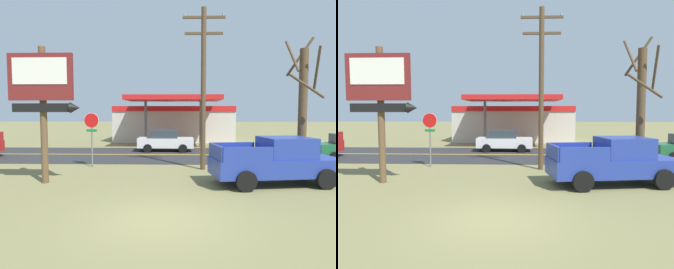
% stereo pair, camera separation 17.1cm
% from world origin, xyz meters
% --- Properties ---
extents(ground_plane, '(180.00, 180.00, 0.00)m').
position_xyz_m(ground_plane, '(0.00, 0.00, 0.00)').
color(ground_plane, olive).
extents(road_asphalt, '(140.00, 8.00, 0.02)m').
position_xyz_m(road_asphalt, '(0.00, 13.00, 0.01)').
color(road_asphalt, '#2B2B2D').
rests_on(road_asphalt, ground).
extents(road_centre_line, '(126.00, 0.20, 0.01)m').
position_xyz_m(road_centre_line, '(0.00, 13.00, 0.02)').
color(road_centre_line, gold).
rests_on(road_centre_line, road_asphalt).
extents(motel_sign, '(2.93, 0.54, 5.68)m').
position_xyz_m(motel_sign, '(-5.01, 4.20, 3.82)').
color(motel_sign, brown).
rests_on(motel_sign, ground).
extents(stop_sign, '(0.80, 0.08, 2.95)m').
position_xyz_m(stop_sign, '(-4.16, 8.15, 2.03)').
color(stop_sign, slate).
rests_on(stop_sign, ground).
extents(utility_pole, '(2.16, 0.26, 8.28)m').
position_xyz_m(utility_pole, '(1.83, 7.60, 4.47)').
color(utility_pole, brown).
rests_on(utility_pole, ground).
extents(bare_tree, '(1.66, 1.64, 6.64)m').
position_xyz_m(bare_tree, '(6.44, 6.45, 3.22)').
color(bare_tree, brown).
rests_on(bare_tree, ground).
extents(gas_station, '(12.00, 11.50, 4.40)m').
position_xyz_m(gas_station, '(0.13, 23.92, 1.94)').
color(gas_station, beige).
rests_on(gas_station, ground).
extents(pickup_blue_parked_on_lawn, '(5.43, 2.81, 1.96)m').
position_xyz_m(pickup_blue_parked_on_lawn, '(4.60, 4.35, 0.96)').
color(pickup_blue_parked_on_lawn, '#233893').
rests_on(pickup_blue_parked_on_lawn, ground).
extents(car_white_near_lane, '(4.20, 2.00, 1.64)m').
position_xyz_m(car_white_near_lane, '(-0.44, 15.00, 0.83)').
color(car_white_near_lane, silver).
rests_on(car_white_near_lane, ground).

